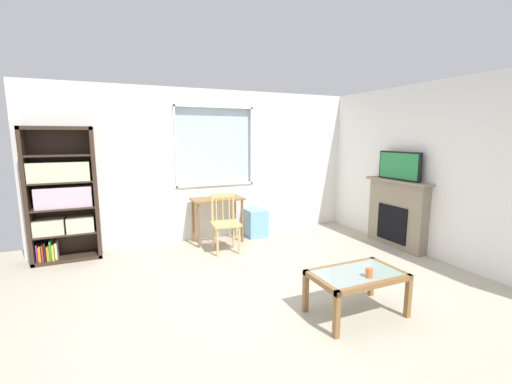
# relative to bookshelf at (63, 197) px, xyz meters

# --- Properties ---
(ground) EXTENTS (6.50, 5.91, 0.02)m
(ground) POSITION_rel_bookshelf_xyz_m (2.18, -2.21, -0.94)
(ground) COLOR #B2A893
(wall_back_with_window) EXTENTS (5.50, 0.15, 2.56)m
(wall_back_with_window) POSITION_rel_bookshelf_xyz_m (2.16, 0.24, 0.32)
(wall_back_with_window) COLOR white
(wall_back_with_window) RESTS_ON ground
(wall_right) EXTENTS (0.12, 5.11, 2.56)m
(wall_right) POSITION_rel_bookshelf_xyz_m (4.99, -2.21, 0.35)
(wall_right) COLOR white
(wall_right) RESTS_ON ground
(bookshelf) EXTENTS (0.90, 0.38, 1.92)m
(bookshelf) POSITION_rel_bookshelf_xyz_m (0.00, 0.00, 0.00)
(bookshelf) COLOR #38281E
(bookshelf) RESTS_ON ground
(desk_under_window) EXTENTS (0.85, 0.45, 0.76)m
(desk_under_window) POSITION_rel_bookshelf_xyz_m (2.27, -0.11, -0.31)
(desk_under_window) COLOR brown
(desk_under_window) RESTS_ON ground
(wooden_chair) EXTENTS (0.45, 0.43, 0.90)m
(wooden_chair) POSITION_rel_bookshelf_xyz_m (2.22, -0.62, -0.46)
(wooden_chair) COLOR tan
(wooden_chair) RESTS_ON ground
(plastic_drawer_unit) EXTENTS (0.35, 0.40, 0.49)m
(plastic_drawer_unit) POSITION_rel_bookshelf_xyz_m (2.99, -0.06, -0.68)
(plastic_drawer_unit) COLOR #72ADDB
(plastic_drawer_unit) RESTS_ON ground
(fireplace) EXTENTS (0.26, 1.17, 1.10)m
(fireplace) POSITION_rel_bookshelf_xyz_m (4.84, -1.52, -0.38)
(fireplace) COLOR gray
(fireplace) RESTS_ON ground
(tv) EXTENTS (0.06, 0.80, 0.45)m
(tv) POSITION_rel_bookshelf_xyz_m (4.82, -1.52, 0.39)
(tv) COLOR black
(tv) RESTS_ON fireplace
(coffee_table) EXTENTS (0.92, 0.56, 0.44)m
(coffee_table) POSITION_rel_bookshelf_xyz_m (2.81, -2.96, -0.55)
(coffee_table) COLOR #8C9E99
(coffee_table) RESTS_ON ground
(sippy_cup) EXTENTS (0.07, 0.07, 0.09)m
(sippy_cup) POSITION_rel_bookshelf_xyz_m (2.84, -3.09, -0.44)
(sippy_cup) COLOR orange
(sippy_cup) RESTS_ON coffee_table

